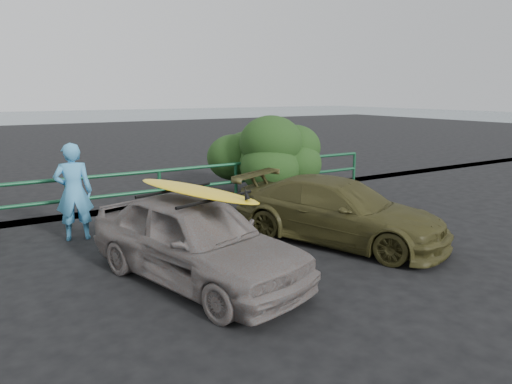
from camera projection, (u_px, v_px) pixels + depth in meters
ground at (218, 308)px, 5.95m from camera, size 80.00×80.00×0.00m
ocean at (1, 116)px, 56.17m from camera, size 200.00×200.00×0.00m
guardrail at (116, 196)px, 10.02m from camera, size 14.00×0.08×1.04m
shrub_right at (290, 155)px, 12.86m from camera, size 3.20×2.40×2.04m
sedan at (196, 239)px, 6.71m from camera, size 2.53×4.07×1.29m
olive_vehicle at (338, 211)px, 8.54m from camera, size 3.13×4.37×1.18m
man at (74, 192)px, 8.56m from camera, size 0.75×0.56×1.85m
roof_rack at (194, 194)px, 6.57m from camera, size 1.59×1.31×0.05m
surfboard at (194, 190)px, 6.55m from camera, size 1.20×2.56×0.07m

